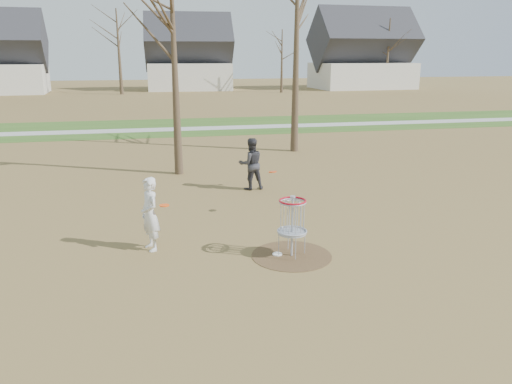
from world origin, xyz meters
TOP-DOWN VIEW (x-y plane):
  - ground at (0.00, 0.00)m, footprint 160.00×160.00m
  - green_band at (0.00, 21.00)m, footprint 160.00×8.00m
  - footpath at (0.00, 20.00)m, footprint 160.00×1.50m
  - dirt_circle at (0.00, 0.00)m, footprint 1.80×1.80m
  - player_standing at (-3.06, 1.03)m, footprint 0.60×0.73m
  - player_throwing at (0.22, 5.78)m, footprint 0.89×0.73m
  - disc_grounded at (-0.30, 0.11)m, footprint 0.22×0.22m
  - discs_in_play at (-1.16, 1.95)m, footprint 3.20×2.22m
  - disc_golf_basket at (0.00, 0.00)m, footprint 0.64×0.64m
  - bare_trees at (1.78, 35.79)m, footprint 52.62×44.98m
  - houses_row at (4.32, 52.56)m, footprint 56.51×10.01m

SIDE VIEW (x-z plane):
  - ground at x=0.00m, z-range 0.00..0.00m
  - green_band at x=0.00m, z-range 0.00..0.01m
  - dirt_circle at x=0.00m, z-range 0.00..0.01m
  - footpath at x=0.00m, z-range 0.01..0.02m
  - disc_grounded at x=-0.30m, z-range 0.01..0.03m
  - player_standing at x=-3.06m, z-range 0.00..1.70m
  - player_throwing at x=0.22m, z-range 0.00..1.71m
  - disc_golf_basket at x=0.00m, z-range 0.24..1.59m
  - discs_in_play at x=-1.16m, z-range 1.06..1.27m
  - houses_row at x=4.32m, z-range -0.11..7.15m
  - bare_trees at x=1.78m, z-range 0.85..9.85m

